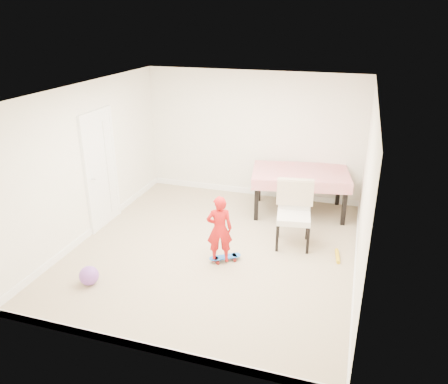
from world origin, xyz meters
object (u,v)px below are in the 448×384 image
(child, at_px, (219,231))
(skateboard, at_px, (225,258))
(dining_chair, at_px, (294,215))
(balloon, at_px, (89,276))
(dining_table, at_px, (299,192))

(child, bearing_deg, skateboard, -153.80)
(dining_chair, relative_size, balloon, 3.92)
(skateboard, height_order, balloon, balloon)
(skateboard, bearing_deg, child, -166.31)
(dining_chair, height_order, child, dining_chair)
(dining_table, height_order, child, child)
(skateboard, relative_size, child, 0.47)
(dining_table, bearing_deg, child, -121.64)
(dining_chair, height_order, skateboard, dining_chair)
(skateboard, bearing_deg, balloon, -178.13)
(dining_chair, bearing_deg, dining_table, 85.84)
(skateboard, relative_size, balloon, 1.81)
(dining_chair, xyz_separation_m, skateboard, (-0.93, -0.82, -0.51))
(dining_chair, bearing_deg, child, -146.37)
(dining_table, bearing_deg, balloon, -136.53)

